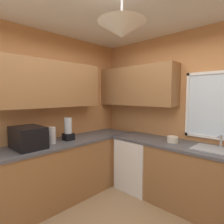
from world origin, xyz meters
TOP-DOWN VIEW (x-y plane):
  - room_shell at (-0.34, 0.42)m, footprint 3.53×3.40m
  - counter_run_left at (-1.39, 0.00)m, footprint 0.65×3.01m
  - counter_run_back at (0.21, 1.33)m, footprint 2.62×0.65m
  - dishwasher at (-0.73, 1.30)m, footprint 0.60×0.60m
  - microwave at (-1.39, -0.32)m, footprint 0.48×0.36m
  - kettle at (-1.37, 0.02)m, footprint 0.11×0.11m
  - sink_assembly at (0.49, 1.34)m, footprint 0.58×0.40m
  - bowl at (-0.12, 1.33)m, footprint 0.16×0.16m
  - blender_appliance at (-1.39, 0.31)m, footprint 0.15×0.15m

SIDE VIEW (x-z plane):
  - dishwasher at x=-0.73m, z-range 0.00..0.87m
  - counter_run_left at x=-1.39m, z-range 0.00..0.92m
  - counter_run_back at x=0.21m, z-range 0.00..0.92m
  - sink_assembly at x=0.49m, z-range 0.83..1.03m
  - bowl at x=-0.12m, z-range 0.92..1.01m
  - kettle at x=-1.37m, z-range 0.92..1.17m
  - microwave at x=-1.39m, z-range 0.92..1.21m
  - blender_appliance at x=-1.39m, z-range 0.90..1.26m
  - room_shell at x=-0.34m, z-range 0.40..3.10m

